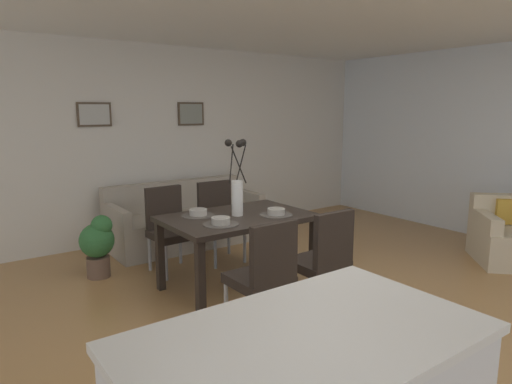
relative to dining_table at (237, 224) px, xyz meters
name	(u,v)px	position (x,y,z in m)	size (l,w,h in m)	color
ground_plane	(319,321)	(0.15, -1.01, -0.65)	(9.00, 9.00, 0.00)	#A87A47
back_wall_panel	(156,143)	(0.15, 2.24, 0.65)	(9.00, 0.10, 2.60)	silver
side_window_wall	(501,144)	(3.80, -0.61, 0.65)	(0.10, 6.30, 2.60)	white
dining_table	(237,224)	(0.00, 0.00, 0.00)	(1.40, 0.93, 0.74)	black
dining_chair_near_left	(265,271)	(-0.34, -0.90, -0.14)	(0.45, 0.45, 0.92)	black
dining_chair_near_right	(169,225)	(-0.32, 0.87, -0.14)	(0.46, 0.46, 0.92)	black
dining_chair_far_left	(323,256)	(0.30, -0.89, -0.14)	(0.44, 0.44, 0.92)	black
dining_chair_far_right	(219,217)	(0.31, 0.86, -0.14)	(0.47, 0.47, 0.92)	black
centerpiece_vase	(237,187)	(0.00, 0.00, 0.37)	(0.21, 0.23, 0.73)	white
placemat_near_left	(221,224)	(-0.31, -0.21, 0.09)	(0.32, 0.32, 0.01)	#4C4742
bowl_near_left	(221,220)	(-0.31, -0.21, 0.13)	(0.17, 0.17, 0.07)	#B2ADA3
placemat_near_right	(198,215)	(-0.31, 0.21, 0.09)	(0.32, 0.32, 0.01)	#4C4742
bowl_near_right	(198,212)	(-0.31, 0.21, 0.13)	(0.17, 0.17, 0.07)	#B2ADA3
placemat_far_left	(276,215)	(0.32, -0.21, 0.09)	(0.32, 0.32, 0.01)	#4C4742
bowl_far_left	(276,211)	(0.32, -0.21, 0.13)	(0.17, 0.17, 0.07)	#B2ADA3
sofa	(185,223)	(0.28, 1.69, -0.37)	(1.97, 0.84, 0.80)	#A89E8E
framed_picture_left	(94,114)	(-0.67, 2.17, 1.04)	(0.42, 0.03, 0.30)	#473828
framed_picture_center	(191,114)	(0.67, 2.17, 1.04)	(0.39, 0.03, 0.32)	#473828
potted_plant	(98,243)	(-1.03, 1.11, -0.28)	(0.36, 0.36, 0.67)	brown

